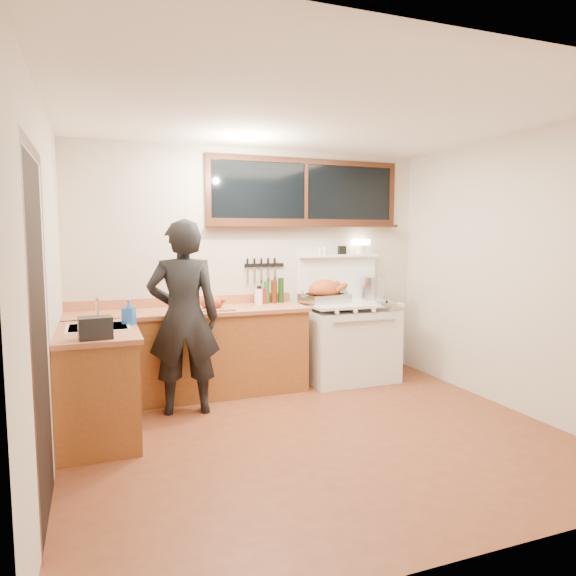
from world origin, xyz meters
name	(u,v)px	position (x,y,z in m)	size (l,w,h in m)	color
ground_plane	(319,437)	(0.00, 0.00, -0.01)	(4.00, 3.50, 0.02)	#612C19
room_shell	(320,236)	(0.00, 0.00, 1.65)	(4.10, 3.60, 2.65)	beige
counter_back	(190,353)	(-0.80, 1.45, 0.45)	(2.44, 0.64, 1.00)	brown
counter_left	(98,383)	(-1.70, 0.62, 0.45)	(0.64, 1.09, 0.90)	brown
sink_unit	(98,334)	(-1.68, 0.70, 0.85)	(0.50, 0.45, 0.37)	white
vintage_stove	(348,339)	(1.00, 1.41, 0.47)	(1.02, 0.74, 1.60)	white
back_window	(306,199)	(0.60, 1.72, 2.06)	(2.32, 0.13, 0.77)	black
left_doorway	(41,336)	(-1.99, -0.55, 1.09)	(0.02, 1.04, 2.17)	black
knife_strip	(263,266)	(0.08, 1.73, 1.31)	(0.46, 0.03, 0.28)	black
man	(184,317)	(-0.94, 0.97, 0.90)	(0.72, 0.53, 1.80)	black
soap_bottle	(129,312)	(-1.43, 0.77, 1.01)	(0.13, 0.13, 0.21)	blue
toaster	(95,328)	(-1.70, 0.23, 0.98)	(0.25, 0.18, 0.16)	black
cutting_board	(212,305)	(-0.58, 1.36, 0.95)	(0.44, 0.35, 0.14)	#AE6545
roast_turkey	(325,293)	(0.72, 1.45, 1.00)	(0.54, 0.44, 0.26)	silver
stockpot	(372,288)	(1.37, 1.52, 1.04)	(0.38, 0.38, 0.27)	silver
saucepan	(339,293)	(1.01, 1.70, 0.97)	(0.20, 0.31, 0.13)	silver
pot_lid	(387,303)	(1.31, 1.10, 0.91)	(0.28, 0.28, 0.04)	silver
coffee_tin	(260,296)	(0.01, 1.63, 0.98)	(0.14, 0.12, 0.17)	maroon
pitcher	(258,297)	(-0.03, 1.53, 0.99)	(0.11, 0.11, 0.17)	white
bottle_cluster	(272,292)	(0.16, 1.63, 1.03)	(0.31, 0.07, 0.28)	black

